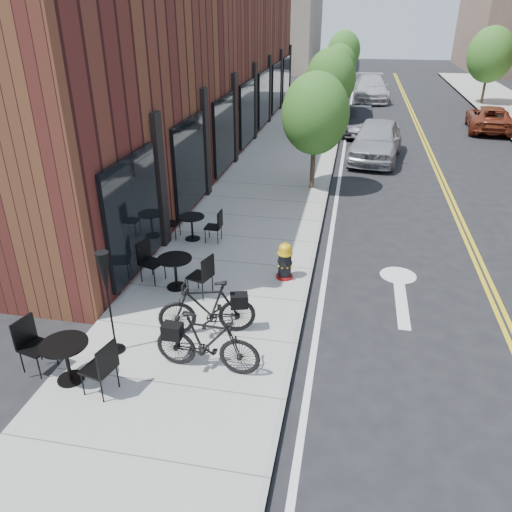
# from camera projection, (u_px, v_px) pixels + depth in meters

# --- Properties ---
(ground) EXTENTS (120.00, 120.00, 0.00)m
(ground) POSITION_uv_depth(u_px,v_px,m) (298.00, 349.00, 9.27)
(ground) COLOR black
(ground) RESTS_ON ground
(sidewalk_near) EXTENTS (4.00, 70.00, 0.12)m
(sidewalk_near) POSITION_uv_depth(u_px,v_px,m) (276.00, 178.00, 18.36)
(sidewalk_near) COLOR #9E9B93
(sidewalk_near) RESTS_ON ground
(building_near) EXTENTS (5.00, 28.00, 7.00)m
(building_near) POSITION_uv_depth(u_px,v_px,m) (188.00, 65.00, 21.12)
(building_near) COLOR #461816
(building_near) RESTS_ON ground
(bg_building_left) EXTENTS (8.00, 14.00, 10.00)m
(bg_building_left) POSITION_uv_depth(u_px,v_px,m) (277.00, 15.00, 50.55)
(bg_building_left) COLOR #726656
(bg_building_left) RESTS_ON ground
(tree_near_a) EXTENTS (2.20, 2.20, 3.81)m
(tree_near_a) POSITION_uv_depth(u_px,v_px,m) (315.00, 114.00, 16.11)
(tree_near_a) COLOR #382B1E
(tree_near_a) RESTS_ON sidewalk_near
(tree_near_b) EXTENTS (2.30, 2.30, 3.98)m
(tree_near_b) POSITION_uv_depth(u_px,v_px,m) (331.00, 79.00, 23.08)
(tree_near_b) COLOR #382B1E
(tree_near_b) RESTS_ON sidewalk_near
(tree_near_c) EXTENTS (2.10, 2.10, 3.67)m
(tree_near_c) POSITION_uv_depth(u_px,v_px,m) (339.00, 66.00, 30.19)
(tree_near_c) COLOR #382B1E
(tree_near_c) RESTS_ON sidewalk_near
(tree_near_d) EXTENTS (2.40, 2.40, 4.11)m
(tree_near_d) POSITION_uv_depth(u_px,v_px,m) (344.00, 51.00, 37.10)
(tree_near_d) COLOR #382B1E
(tree_near_d) RESTS_ON sidewalk_near
(tree_far_c) EXTENTS (2.80, 2.80, 4.62)m
(tree_far_c) POSITION_uv_depth(u_px,v_px,m) (491.00, 55.00, 31.00)
(tree_far_c) COLOR #382B1E
(tree_far_c) RESTS_ON sidewalk_far
(fire_hydrant) EXTENTS (0.47, 0.47, 0.89)m
(fire_hydrant) POSITION_uv_depth(u_px,v_px,m) (285.00, 261.00, 11.29)
(fire_hydrant) COLOR maroon
(fire_hydrant) RESTS_ON sidewalk_near
(bicycle_left) EXTENTS (1.90, 1.00, 1.10)m
(bicycle_left) POSITION_uv_depth(u_px,v_px,m) (207.00, 308.00, 9.28)
(bicycle_left) COLOR black
(bicycle_left) RESTS_ON sidewalk_near
(bicycle_right) EXTENTS (1.86, 0.60, 1.10)m
(bicycle_right) POSITION_uv_depth(u_px,v_px,m) (207.00, 343.00, 8.32)
(bicycle_right) COLOR black
(bicycle_right) RESTS_ON sidewalk_near
(bistro_set_a) EXTENTS (1.83, 0.93, 0.96)m
(bistro_set_a) POSITION_uv_depth(u_px,v_px,m) (66.00, 356.00, 8.11)
(bistro_set_a) COLOR black
(bistro_set_a) RESTS_ON sidewalk_near
(bistro_set_b) EXTENTS (1.78, 0.94, 0.94)m
(bistro_set_b) POSITION_uv_depth(u_px,v_px,m) (175.00, 268.00, 10.86)
(bistro_set_b) COLOR black
(bistro_set_b) RESTS_ON sidewalk_near
(bistro_set_c) EXTENTS (1.58, 0.70, 0.85)m
(bistro_set_c) POSITION_uv_depth(u_px,v_px,m) (192.00, 224.00, 13.18)
(bistro_set_c) COLOR black
(bistro_set_c) RESTS_ON sidewalk_near
(patio_umbrella) EXTENTS (0.32, 0.32, 1.97)m
(patio_umbrella) POSITION_uv_depth(u_px,v_px,m) (106.00, 282.00, 8.41)
(patio_umbrella) COLOR black
(patio_umbrella) RESTS_ON sidewalk_near
(parked_car_a) EXTENTS (2.51, 4.93, 1.61)m
(parked_car_a) POSITION_uv_depth(u_px,v_px,m) (376.00, 140.00, 20.49)
(parked_car_a) COLOR #95979C
(parked_car_a) RESTS_ON ground
(parked_car_b) EXTENTS (1.63, 3.96, 1.28)m
(parked_car_b) POSITION_uv_depth(u_px,v_px,m) (358.00, 121.00, 24.77)
(parked_car_b) COLOR black
(parked_car_b) RESTS_ON ground
(parked_car_c) EXTENTS (2.43, 5.52, 1.58)m
(parked_car_c) POSITION_uv_depth(u_px,v_px,m) (371.00, 88.00, 33.73)
(parked_car_c) COLOR #BAB9BE
(parked_car_c) RESTS_ON ground
(parked_car_far) EXTENTS (2.56, 4.69, 1.25)m
(parked_car_far) POSITION_uv_depth(u_px,v_px,m) (490.00, 118.00, 25.40)
(parked_car_far) COLOR maroon
(parked_car_far) RESTS_ON ground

